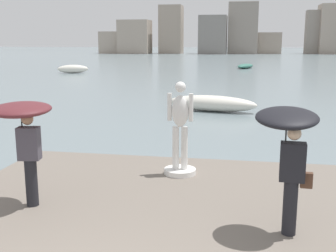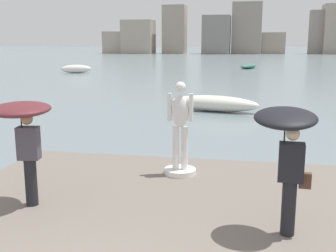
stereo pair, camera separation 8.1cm
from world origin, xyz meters
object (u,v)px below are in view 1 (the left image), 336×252
at_px(onlooker_left, 23,124).
at_px(boat_rightward, 245,66).
at_px(onlooker_right, 289,140).
at_px(boat_far, 212,103).
at_px(statue_white_figure, 180,136).
at_px(boat_mid, 73,69).

bearing_deg(onlooker_left, boat_rightward, 85.15).
xyz_separation_m(onlooker_right, boat_far, (-2.19, 14.05, -1.52)).
bearing_deg(statue_white_figure, onlooker_left, -136.94).
xyz_separation_m(statue_white_figure, onlooker_left, (-2.49, -2.33, 0.66)).
relative_size(onlooker_right, boat_mid, 0.61).
xyz_separation_m(onlooker_left, boat_far, (2.37, 13.68, -1.55)).
relative_size(onlooker_right, boat_far, 0.44).
distance_m(onlooker_left, boat_far, 13.97).
distance_m(statue_white_figure, onlooker_left, 3.48).
relative_size(statue_white_figure, onlooker_right, 1.04).
bearing_deg(boat_rightward, onlooker_left, -94.85).
bearing_deg(boat_far, onlooker_left, -99.85).
distance_m(onlooker_left, onlooker_right, 4.58).
bearing_deg(onlooker_right, onlooker_left, 175.38).
relative_size(statue_white_figure, boat_far, 0.46).
height_order(onlooker_right, boat_mid, onlooker_right).
relative_size(onlooker_left, boat_mid, 0.58).
bearing_deg(boat_mid, boat_rightward, 32.42).
height_order(statue_white_figure, boat_far, statue_white_figure).
bearing_deg(boat_far, statue_white_figure, -89.40).
xyz_separation_m(statue_white_figure, boat_mid, (-16.75, 33.86, -0.84)).
bearing_deg(onlooker_left, onlooker_right, -4.62).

